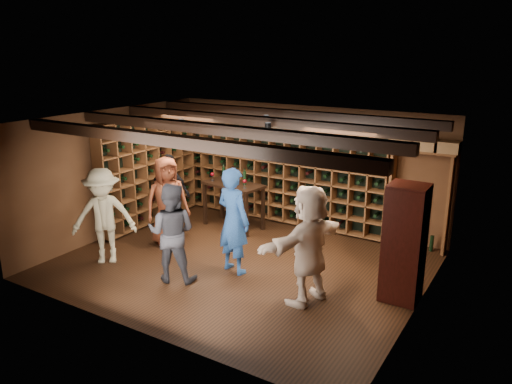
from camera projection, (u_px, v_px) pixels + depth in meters
The scene contains 13 objects.
ground at pixel (241, 264), 8.69m from camera, with size 6.00×6.00×0.00m, color black.
room_shell at pixel (241, 125), 8.05m from camera, with size 6.00×6.00×6.00m.
wine_rack_back at pixel (279, 169), 10.54m from camera, with size 4.65×0.30×2.20m.
wine_rack_left at pixel (149, 170), 10.45m from camera, with size 0.30×2.65×2.20m.
crate_shelf at pixel (423, 167), 8.95m from camera, with size 1.20×0.32×2.07m.
display_cabinet at pixel (404, 246), 7.26m from camera, with size 0.55×0.50×1.75m.
man_blue_shirt at pixel (233, 221), 8.18m from camera, with size 0.65×0.43×1.79m, color navy.
man_grey_suit at pixel (172, 233), 7.90m from camera, with size 0.79×0.61×1.62m, color black.
guest_red_floral at pixel (167, 201), 9.37m from camera, with size 0.83×0.54×1.70m, color maroon.
guest_woman_black at pixel (170, 193), 10.12m from camera, with size 0.93×0.39×1.59m, color black.
guest_khaki at pixel (104, 216), 8.57m from camera, with size 1.09×0.62×1.68m, color gray.
guest_beige at pixel (309, 245), 7.19m from camera, with size 1.66×0.53×1.79m, color tan.
tasting_table at pixel (233, 189), 10.25m from camera, with size 1.34×0.81×1.23m.
Camera 1 is at (4.38, -6.69, 3.64)m, focal length 35.00 mm.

